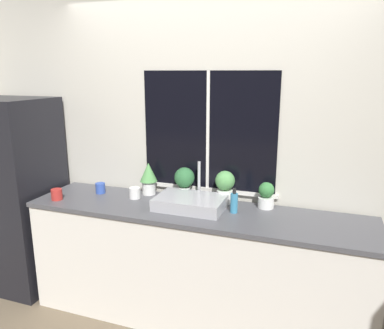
# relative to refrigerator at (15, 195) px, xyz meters

# --- Properties ---
(wall_back) EXTENTS (8.00, 0.09, 2.70)m
(wall_back) POSITION_rel_refrigerator_xyz_m (1.72, 0.38, 0.49)
(wall_back) COLOR beige
(wall_back) RESTS_ON ground_plane
(wall_left) EXTENTS (0.06, 7.00, 2.70)m
(wall_left) POSITION_rel_refrigerator_xyz_m (-0.64, 1.22, 0.49)
(wall_left) COLOR beige
(wall_left) RESTS_ON ground_plane
(counter) EXTENTS (2.62, 0.61, 0.93)m
(counter) POSITION_rel_refrigerator_xyz_m (1.72, 0.02, -0.40)
(counter) COLOR white
(counter) RESTS_ON ground_plane
(refrigerator) EXTENTS (0.71, 0.65, 1.72)m
(refrigerator) POSITION_rel_refrigerator_xyz_m (0.00, 0.00, 0.00)
(refrigerator) COLOR black
(refrigerator) RESTS_ON ground_plane
(sink) EXTENTS (0.52, 0.40, 0.32)m
(sink) POSITION_rel_refrigerator_xyz_m (1.68, 0.04, 0.11)
(sink) COLOR #ADADB2
(sink) RESTS_ON counter
(potted_plant_far_left) EXTENTS (0.15, 0.15, 0.27)m
(potted_plant_far_left) POSITION_rel_refrigerator_xyz_m (1.23, 0.24, 0.22)
(potted_plant_far_left) COLOR white
(potted_plant_far_left) RESTS_ON counter
(potted_plant_center_left) EXTENTS (0.17, 0.17, 0.26)m
(potted_plant_center_left) POSITION_rel_refrigerator_xyz_m (1.55, 0.24, 0.22)
(potted_plant_center_left) COLOR white
(potted_plant_center_left) RESTS_ON counter
(potted_plant_center_right) EXTENTS (0.15, 0.15, 0.26)m
(potted_plant_center_right) POSITION_rel_refrigerator_xyz_m (1.89, 0.24, 0.21)
(potted_plant_center_right) COLOR white
(potted_plant_center_right) RESTS_ON counter
(potted_plant_far_right) EXTENTS (0.12, 0.12, 0.20)m
(potted_plant_far_right) POSITION_rel_refrigerator_xyz_m (2.22, 0.24, 0.17)
(potted_plant_far_right) COLOR white
(potted_plant_far_right) RESTS_ON counter
(soap_bottle) EXTENTS (0.05, 0.05, 0.19)m
(soap_bottle) POSITION_rel_refrigerator_xyz_m (2.01, 0.06, 0.15)
(soap_bottle) COLOR teal
(soap_bottle) RESTS_ON counter
(mug_blue) EXTENTS (0.08, 0.08, 0.09)m
(mug_blue) POSITION_rel_refrigerator_xyz_m (0.82, 0.12, 0.11)
(mug_blue) COLOR #3351AD
(mug_blue) RESTS_ON counter
(mug_white) EXTENTS (0.09, 0.09, 0.09)m
(mug_white) POSITION_rel_refrigerator_xyz_m (1.17, 0.10, 0.11)
(mug_white) COLOR white
(mug_white) RESTS_ON counter
(mug_red) EXTENTS (0.09, 0.09, 0.09)m
(mug_red) POSITION_rel_refrigerator_xyz_m (0.58, -0.14, 0.11)
(mug_red) COLOR #B72D28
(mug_red) RESTS_ON counter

